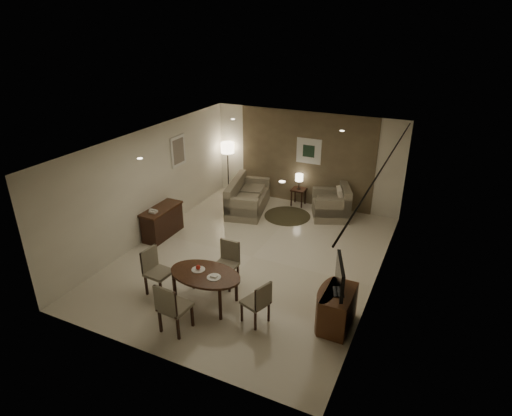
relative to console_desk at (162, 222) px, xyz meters
The scene contains 31 objects.
room_shell 2.70m from the console_desk, ahead, with size 5.50×7.00×2.70m.
taupe_accent 4.39m from the console_desk, 54.45° to the left, with size 3.96×0.03×2.70m, color brown.
curtain_wall 5.26m from the console_desk, ahead, with size 0.08×6.70×2.58m, color beige, non-canonical shape.
curtain_rod 5.64m from the console_desk, ahead, with size 0.03×0.03×6.80m, color black.
art_back_frame 4.49m from the console_desk, 53.18° to the left, with size 0.72×0.03×0.72m, color silver.
art_back_canvas 4.48m from the console_desk, 53.06° to the left, with size 0.34×0.01×0.34m, color #1A3020.
art_left_frame 1.92m from the console_desk, 100.85° to the left, with size 0.03×0.60×0.80m, color silver.
art_left_canvas 1.91m from the console_desk, 100.16° to the left, with size 0.01×0.46×0.64m, color gray.
downlight_nl 3.12m from the console_desk, 58.80° to the right, with size 0.10×0.10×0.01m, color white.
downlight_nr 4.87m from the console_desk, 24.83° to the right, with size 0.10×0.10×0.01m, color white.
downlight_fl 3.12m from the console_desk, 58.80° to the left, with size 0.10×0.10×0.01m, color white.
downlight_fr 4.87m from the console_desk, 24.83° to the left, with size 0.10×0.10×0.01m, color white.
console_desk is the anchor object (origin of this frame).
telephone 0.52m from the console_desk, 90.00° to the right, with size 0.20×0.14×0.09m, color white, non-canonical shape.
tv_cabinet 5.11m from the console_desk, 17.05° to the right, with size 0.48×0.90×0.70m, color brown, non-canonical shape.
flat_tv 5.14m from the console_desk, 17.12° to the right, with size 0.06×0.88×0.60m, color black, non-canonical shape.
dining_table 3.12m from the console_desk, 38.33° to the right, with size 1.42×0.89×0.67m, color #472816, non-canonical shape.
chair_near 3.67m from the console_desk, 49.82° to the right, with size 0.48×0.48×0.98m, color gray, non-canonical shape.
chair_far 2.77m from the console_desk, 26.43° to the right, with size 0.45×0.45×0.93m, color gray, non-canonical shape.
chair_left 2.49m from the console_desk, 54.73° to the right, with size 0.46×0.46×0.94m, color gray, non-canonical shape.
chair_right 4.06m from the console_desk, 29.79° to the right, with size 0.41×0.41×0.86m, color gray, non-canonical shape.
plate_a 2.96m from the console_desk, 39.74° to the right, with size 0.26×0.26×0.02m, color white.
plate_b 3.34m from the console_desk, 36.66° to the right, with size 0.26×0.26×0.02m, color white.
fruit_apple 2.97m from the console_desk, 39.74° to the right, with size 0.09×0.09×0.09m, color red.
napkin 3.34m from the console_desk, 36.66° to the right, with size 0.12×0.08×0.03m, color white.
round_rug 3.42m from the console_desk, 44.76° to the left, with size 1.27×1.27×0.01m, color #403824.
sofa 2.63m from the console_desk, 62.02° to the left, with size 0.92×1.84×0.87m, color gray, non-canonical shape.
armchair 4.51m from the console_desk, 39.21° to the left, with size 1.00×0.94×0.89m, color gray, non-canonical shape.
side_table 4.05m from the console_desk, 53.40° to the left, with size 0.39×0.39×0.50m, color black, non-canonical shape.
table_lamp 4.07m from the console_desk, 53.40° to the left, with size 0.22×0.22×0.50m, color #FFEAC1, non-canonical shape.
floor_lamp 3.28m from the console_desk, 88.29° to the left, with size 0.40×0.40×1.60m, color #FFE5B7, non-canonical shape.
Camera 1 is at (3.71, -7.65, 5.05)m, focal length 30.00 mm.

